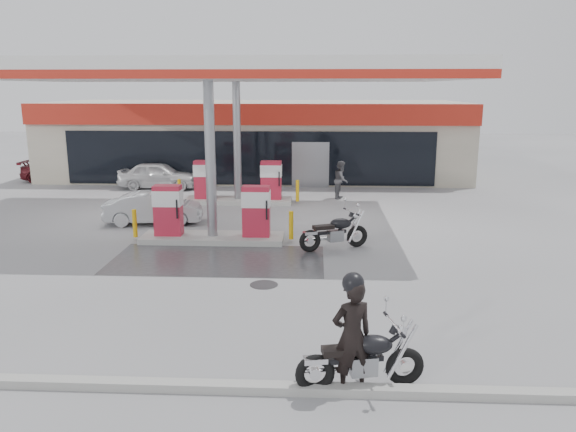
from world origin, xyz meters
name	(u,v)px	position (x,y,z in m)	size (l,w,h in m)	color
ground	(200,259)	(0.00, 0.00, 0.00)	(90.00, 90.00, 0.00)	gray
wet_patch	(218,260)	(0.50, 0.00, 0.00)	(6.00, 3.00, 0.00)	#4C4C4F
drain_cover	(264,285)	(2.00, -2.00, 0.00)	(0.70, 0.70, 0.01)	#38383A
kerb	(113,384)	(0.00, -7.00, 0.07)	(28.00, 0.25, 0.15)	gray
store_building	(257,138)	(0.01, 15.94, 2.01)	(22.00, 8.22, 4.00)	beige
canopy	(224,73)	(0.00, 5.00, 5.27)	(16.00, 10.02, 5.51)	silver
pump_island_near	(212,219)	(0.00, 2.00, 0.71)	(5.14, 1.30, 1.78)	#9E9E99
pump_island_far	(238,186)	(0.00, 8.00, 0.71)	(5.14, 1.30, 1.78)	#9E9E99
main_motorcycle	(363,360)	(4.04, -6.79, 0.49)	(2.14, 0.82, 1.11)	black
biker_main	(352,336)	(3.85, -6.83, 0.93)	(0.68, 0.45, 1.87)	black
parked_motorcycle	(335,233)	(3.86, 1.22, 0.51)	(2.12, 1.13, 1.15)	black
sedan_white	(159,175)	(-4.28, 11.20, 0.65)	(1.52, 3.79, 1.29)	silver
attendant	(341,180)	(4.38, 9.20, 0.82)	(0.80, 0.62, 1.65)	#4C4C50
hatchback_silver	(153,208)	(-2.52, 4.20, 0.56)	(1.19, 3.41, 1.12)	#A3A7AB
parked_car_left	(59,171)	(-10.00, 12.99, 0.54)	(1.52, 3.75, 1.09)	#571319
parked_car_right	(340,170)	(4.51, 14.00, 0.53)	(1.76, 3.81, 1.06)	#152446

